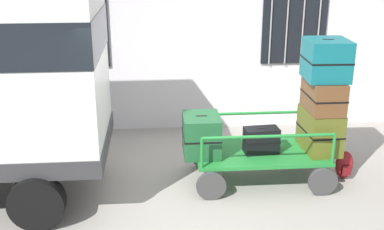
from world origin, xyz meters
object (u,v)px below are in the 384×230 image
(suitcase_midleft_bottom, at_px, (261,140))
(suitcase_center_top, at_px, (326,60))
(suitcase_center_middle, at_px, (323,95))
(suitcase_left_bottom, at_px, (201,135))
(luggage_cart, at_px, (260,157))
(suitcase_center_bottom, at_px, (320,130))
(backpack, at_px, (344,165))

(suitcase_midleft_bottom, bearing_deg, suitcase_center_top, 2.53)
(suitcase_midleft_bottom, relative_size, suitcase_center_middle, 0.72)
(suitcase_center_middle, bearing_deg, suitcase_left_bottom, 179.96)
(luggage_cart, height_order, suitcase_center_middle, suitcase_center_middle)
(suitcase_midleft_bottom, distance_m, suitcase_center_bottom, 0.89)
(suitcase_center_top, bearing_deg, suitcase_midleft_bottom, -177.47)
(suitcase_left_bottom, height_order, suitcase_midleft_bottom, suitcase_left_bottom)
(luggage_cart, relative_size, suitcase_left_bottom, 3.19)
(suitcase_left_bottom, xyz_separation_m, suitcase_center_bottom, (1.76, 0.01, 0.02))
(suitcase_center_bottom, distance_m, backpack, 0.70)
(suitcase_left_bottom, distance_m, backpack, 2.24)
(suitcase_left_bottom, distance_m, suitcase_midleft_bottom, 0.89)
(suitcase_center_bottom, relative_size, suitcase_center_middle, 1.05)
(suitcase_center_bottom, distance_m, suitcase_center_middle, 0.54)
(suitcase_midleft_bottom, height_order, suitcase_center_bottom, suitcase_center_bottom)
(luggage_cart, height_order, suitcase_midleft_bottom, suitcase_midleft_bottom)
(suitcase_midleft_bottom, distance_m, backpack, 1.37)
(luggage_cart, xyz_separation_m, suitcase_midleft_bottom, (-0.00, -0.03, 0.28))
(suitcase_center_middle, bearing_deg, luggage_cart, 179.33)
(luggage_cart, distance_m, suitcase_center_middle, 1.29)
(suitcase_center_middle, relative_size, suitcase_center_top, 1.12)
(suitcase_left_bottom, relative_size, backpack, 1.43)
(suitcase_midleft_bottom, bearing_deg, backpack, -0.69)
(suitcase_center_bottom, xyz_separation_m, backpack, (0.41, -0.05, -0.56))
(suitcase_midleft_bottom, bearing_deg, suitcase_center_bottom, 2.02)
(luggage_cart, bearing_deg, suitcase_center_top, 0.39)
(luggage_cart, relative_size, backpack, 4.56)
(suitcase_center_bottom, bearing_deg, luggage_cart, 179.88)
(backpack, bearing_deg, suitcase_center_top, 172.47)
(luggage_cart, bearing_deg, suitcase_midleft_bottom, -90.00)
(suitcase_left_bottom, height_order, suitcase_center_middle, suitcase_center_middle)
(suitcase_left_bottom, height_order, backpack, suitcase_left_bottom)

